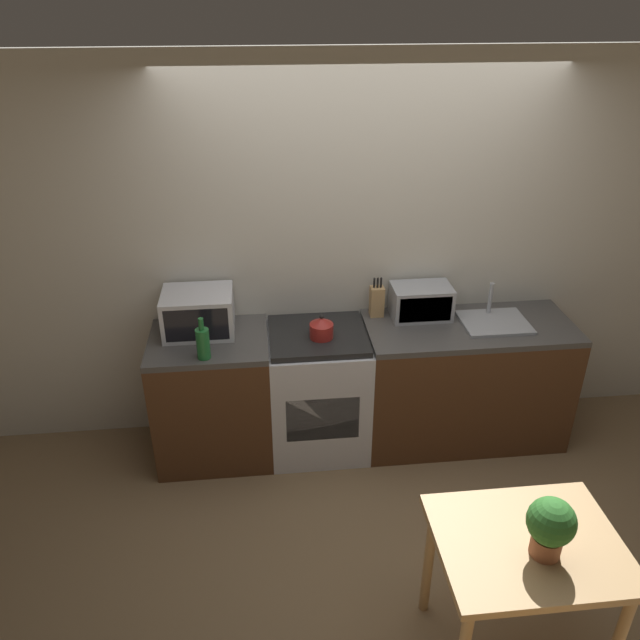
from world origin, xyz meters
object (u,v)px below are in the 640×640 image
(kettle, at_px, (321,328))
(microwave, at_px, (198,313))
(toaster_oven, at_px, (421,302))
(dining_table, at_px, (525,559))
(bottle, at_px, (203,343))
(stove_range, at_px, (318,391))

(kettle, distance_m, microwave, 0.80)
(microwave, distance_m, toaster_oven, 1.49)
(kettle, relative_size, dining_table, 0.20)
(kettle, bearing_deg, bottle, -166.84)
(microwave, bearing_deg, dining_table, -49.46)
(kettle, height_order, microwave, microwave)
(dining_table, bearing_deg, stove_range, 114.45)
(kettle, xyz_separation_m, microwave, (-0.78, 0.16, 0.07))
(microwave, distance_m, bottle, 0.34)
(kettle, bearing_deg, toaster_oven, 17.01)
(kettle, height_order, toaster_oven, toaster_oven)
(microwave, bearing_deg, toaster_oven, 1.99)
(bottle, relative_size, toaster_oven, 0.68)
(bottle, relative_size, dining_table, 0.33)
(microwave, distance_m, dining_table, 2.38)
(stove_range, distance_m, dining_table, 1.85)
(stove_range, distance_m, microwave, 0.97)
(microwave, relative_size, toaster_oven, 1.12)
(bottle, bearing_deg, dining_table, -44.38)
(kettle, xyz_separation_m, dining_table, (0.74, -1.62, -0.34))
(toaster_oven, distance_m, dining_table, 1.88)
(bottle, distance_m, dining_table, 2.10)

